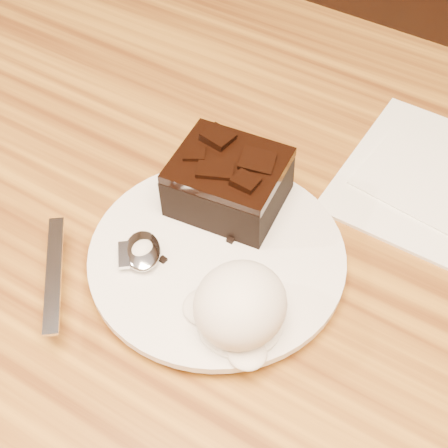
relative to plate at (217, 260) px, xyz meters
The scene contains 8 objects.
plate is the anchor object (origin of this frame).
brownie 0.06m from the plate, 112.52° to the left, with size 0.08×0.07×0.04m, color black.
ice_cream_scoop 0.07m from the plate, 43.18° to the right, with size 0.06×0.07×0.05m, color white.
melt_puddle 0.06m from the plate, 43.18° to the right, with size 0.06×0.06×0.00m, color white.
spoon 0.06m from the plate, 145.48° to the right, with size 0.03×0.16×0.01m, color silver, non-canonical shape.
napkin 0.21m from the plate, 55.41° to the left, with size 0.17×0.17×0.01m, color white.
crumb_a 0.02m from the plate, 80.48° to the left, with size 0.01×0.01×0.00m, color black.
crumb_b 0.04m from the plate, 137.99° to the right, with size 0.01×0.01×0.00m, color black.
Camera 1 is at (0.17, -0.23, 1.17)m, focal length 54.45 mm.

